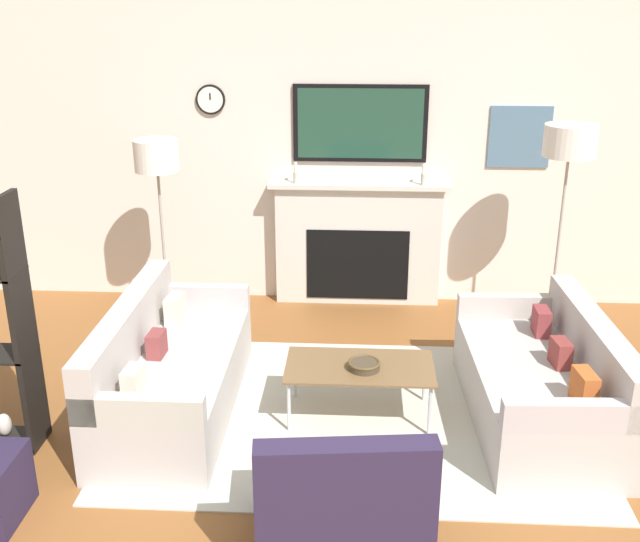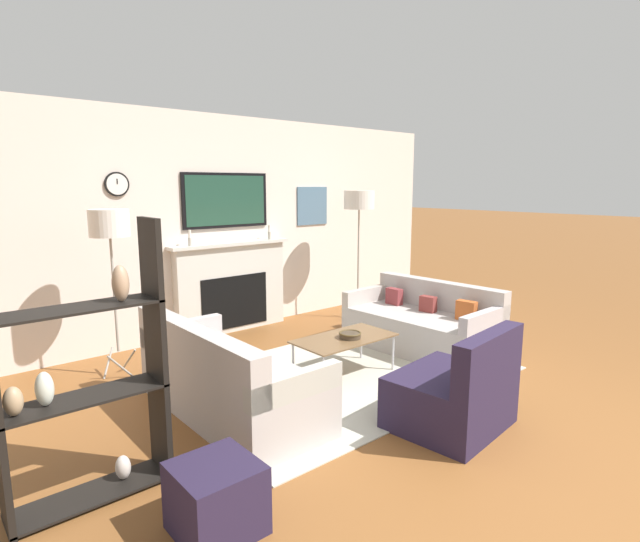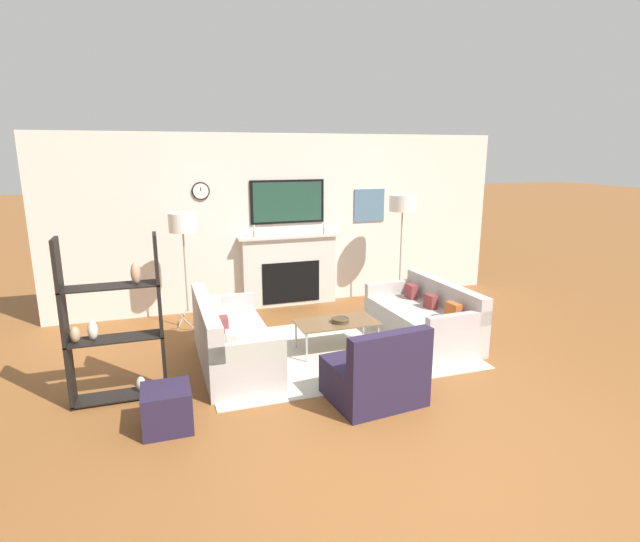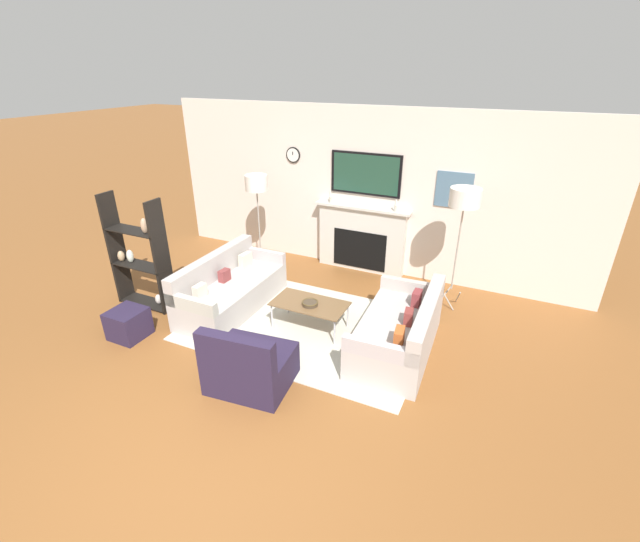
{
  "view_description": "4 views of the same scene",
  "coord_description": "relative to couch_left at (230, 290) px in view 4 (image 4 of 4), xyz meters",
  "views": [
    {
      "loc": [
        0.02,
        -2.23,
        2.73
      ],
      "look_at": [
        -0.27,
        2.92,
        0.82
      ],
      "focal_mm": 42.0,
      "sensor_mm": 36.0,
      "label": 1
    },
    {
      "loc": [
        -3.18,
        -1.13,
        1.85
      ],
      "look_at": [
        0.22,
        2.85,
        0.94
      ],
      "focal_mm": 28.0,
      "sensor_mm": 36.0,
      "label": 2
    },
    {
      "loc": [
        -2.02,
        -3.19,
        2.42
      ],
      "look_at": [
        -0.06,
        2.63,
        0.95
      ],
      "focal_mm": 28.0,
      "sensor_mm": 36.0,
      "label": 3
    },
    {
      "loc": [
        2.25,
        -2.14,
        3.24
      ],
      "look_at": [
        0.09,
        2.46,
        0.79
      ],
      "focal_mm": 24.0,
      "sensor_mm": 36.0,
      "label": 4
    }
  ],
  "objects": [
    {
      "name": "ground_plane",
      "position": [
        1.27,
        -2.28,
        -0.28
      ],
      "size": [
        60.0,
        60.0,
        0.0
      ],
      "primitive_type": "plane",
      "color": "brown"
    },
    {
      "name": "fireplace_wall",
      "position": [
        1.28,
        2.15,
        0.94
      ],
      "size": [
        7.28,
        0.28,
        2.7
      ],
      "color": "silver",
      "rests_on": "ground_plane"
    },
    {
      "name": "area_rug",
      "position": [
        1.27,
        -0.0,
        -0.28
      ],
      "size": [
        3.16,
        2.17,
        0.01
      ],
      "color": "beige",
      "rests_on": "ground_plane"
    },
    {
      "name": "couch_left",
      "position": [
        0.0,
        0.0,
        0.0
      ],
      "size": [
        0.78,
        1.83,
        0.79
      ],
      "color": "#B2ACA7",
      "rests_on": "ground_plane"
    },
    {
      "name": "couch_right",
      "position": [
        2.55,
        0.0,
        -0.01
      ],
      "size": [
        0.92,
        1.7,
        0.75
      ],
      "color": "#B2ACA7",
      "rests_on": "ground_plane"
    },
    {
      "name": "armchair",
      "position": [
        1.23,
        -1.34,
        -0.02
      ],
      "size": [
        0.93,
        0.82,
        0.8
      ],
      "color": "#261D36",
      "rests_on": "ground_plane"
    },
    {
      "name": "coffee_table",
      "position": [
        1.31,
        -0.01,
        0.08
      ],
      "size": [
        1.0,
        0.53,
        0.39
      ],
      "color": "brown",
      "rests_on": "ground_plane"
    },
    {
      "name": "decorative_bowl",
      "position": [
        1.34,
        -0.06,
        0.14
      ],
      "size": [
        0.22,
        0.22,
        0.06
      ],
      "color": "#443728",
      "rests_on": "coffee_table"
    },
    {
      "name": "floor_lamp_left",
      "position": [
        -0.37,
        1.43,
        1.19
      ],
      "size": [
        0.37,
        0.37,
        1.63
      ],
      "color": "#9E998E",
      "rests_on": "ground_plane"
    },
    {
      "name": "floor_lamp_right",
      "position": [
        2.92,
        1.43,
        1.34
      ],
      "size": [
        0.41,
        0.41,
        1.78
      ],
      "color": "#9E998E",
      "rests_on": "ground_plane"
    },
    {
      "name": "shelf_unit",
      "position": [
        -1.18,
        -0.46,
        0.49
      ],
      "size": [
        0.91,
        0.28,
        1.66
      ],
      "color": "black",
      "rests_on": "ground_plane"
    },
    {
      "name": "ottoman",
      "position": [
        -0.75,
        -1.2,
        -0.09
      ],
      "size": [
        0.43,
        0.43,
        0.39
      ],
      "color": "#261D36",
      "rests_on": "ground_plane"
    }
  ]
}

